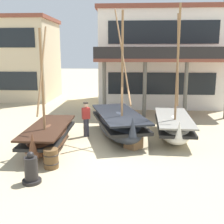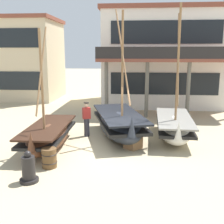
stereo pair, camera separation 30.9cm
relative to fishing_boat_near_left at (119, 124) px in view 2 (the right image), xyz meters
The scene contains 10 objects.
ground_plane 1.94m from the fishing_boat_near_left, 98.75° to the right, with size 120.00×120.00×0.00m, color tan.
fishing_boat_near_left is the anchor object (origin of this frame).
fishing_boat_centre_large 2.60m from the fishing_boat_near_left, ahead, with size 1.78×4.55×6.05m.
fishing_boat_far_right 3.44m from the fishing_boat_near_left, 147.30° to the right, with size 1.59×4.36×5.03m.
fisherman_by_hull 1.60m from the fishing_boat_near_left, behind, with size 0.42×0.37×1.68m.
capstan_winch 5.65m from the fishing_boat_near_left, 116.63° to the right, with size 0.60×0.60×1.02m.
wooden_barrel 4.49m from the fishing_boat_near_left, 119.94° to the right, with size 0.56×0.56×0.70m.
cargo_crate 1.78m from the fishing_boat_near_left, 66.39° to the right, with size 0.60×0.60×0.50m, color olive.
harbor_building_main 10.39m from the fishing_boat_near_left, 74.37° to the left, with size 9.17×8.90×7.20m.
harbor_building_annex 15.20m from the fishing_boat_near_left, 131.33° to the left, with size 7.65×5.65×6.90m.
Camera 2 is at (1.10, -11.16, 4.00)m, focal length 44.73 mm.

